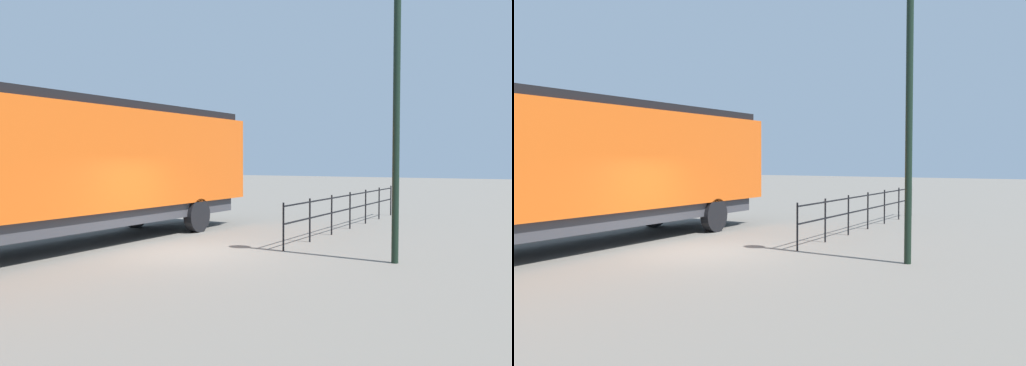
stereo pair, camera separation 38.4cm
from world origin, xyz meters
TOP-DOWN VIEW (x-y plane):
  - ground_plane at (0.00, 0.00)m, footprint 120.00×120.00m
  - locomotive at (-3.32, -1.02)m, footprint 2.94×15.29m
  - lamp_post at (5.11, 1.05)m, footprint 0.53×0.53m
  - platform_fence at (2.11, 6.58)m, footprint 0.05×10.49m

SIDE VIEW (x-z plane):
  - ground_plane at x=0.00m, z-range 0.00..0.00m
  - platform_fence at x=2.11m, z-range 0.18..1.44m
  - locomotive at x=-3.32m, z-range 0.25..4.28m
  - lamp_post at x=5.11m, z-range 1.37..8.06m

